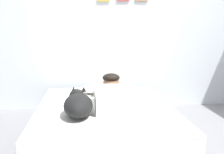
{
  "coord_description": "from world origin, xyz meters",
  "views": [
    {
      "loc": [
        -0.51,
        -2.47,
        1.08
      ],
      "look_at": [
        -0.22,
        0.6,
        0.56
      ],
      "focal_mm": 44.93,
      "sensor_mm": 36.0,
      "label": 1
    }
  ],
  "objects": [
    {
      "name": "pillow",
      "position": [
        -0.33,
        0.9,
        0.37
      ],
      "size": [
        0.52,
        0.32,
        0.11
      ],
      "primitive_type": "ellipsoid",
      "color": "white",
      "rests_on": "bed"
    },
    {
      "name": "coffee_cup",
      "position": [
        -0.18,
        0.62,
        0.35
      ],
      "size": [
        0.12,
        0.09,
        0.07
      ],
      "color": "white",
      "rests_on": "bed"
    },
    {
      "name": "cell_phone",
      "position": [
        -0.27,
        0.01,
        0.32
      ],
      "size": [
        0.07,
        0.14,
        0.01
      ],
      "primitive_type": "cube",
      "color": "black",
      "rests_on": "bed"
    },
    {
      "name": "person_lying",
      "position": [
        -0.21,
        0.37,
        0.42
      ],
      "size": [
        0.43,
        0.92,
        0.27
      ],
      "color": "white",
      "rests_on": "bed"
    },
    {
      "name": "ground_plane",
      "position": [
        0.0,
        0.0,
        0.0
      ],
      "size": [
        12.48,
        12.48,
        0.0
      ],
      "primitive_type": "plane",
      "color": "gray"
    },
    {
      "name": "dog",
      "position": [
        -0.58,
        0.02,
        0.42
      ],
      "size": [
        0.26,
        0.57,
        0.21
      ],
      "color": "black",
      "rests_on": "bed"
    },
    {
      "name": "bed",
      "position": [
        -0.32,
        0.31,
        0.15
      ],
      "size": [
        1.4,
        1.9,
        0.31
      ],
      "color": "gray",
      "rests_on": "ground"
    },
    {
      "name": "back_wall",
      "position": [
        0.0,
        1.45,
        1.25
      ],
      "size": [
        4.24,
        0.12,
        2.5
      ],
      "color": "silver",
      "rests_on": "ground"
    }
  ]
}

